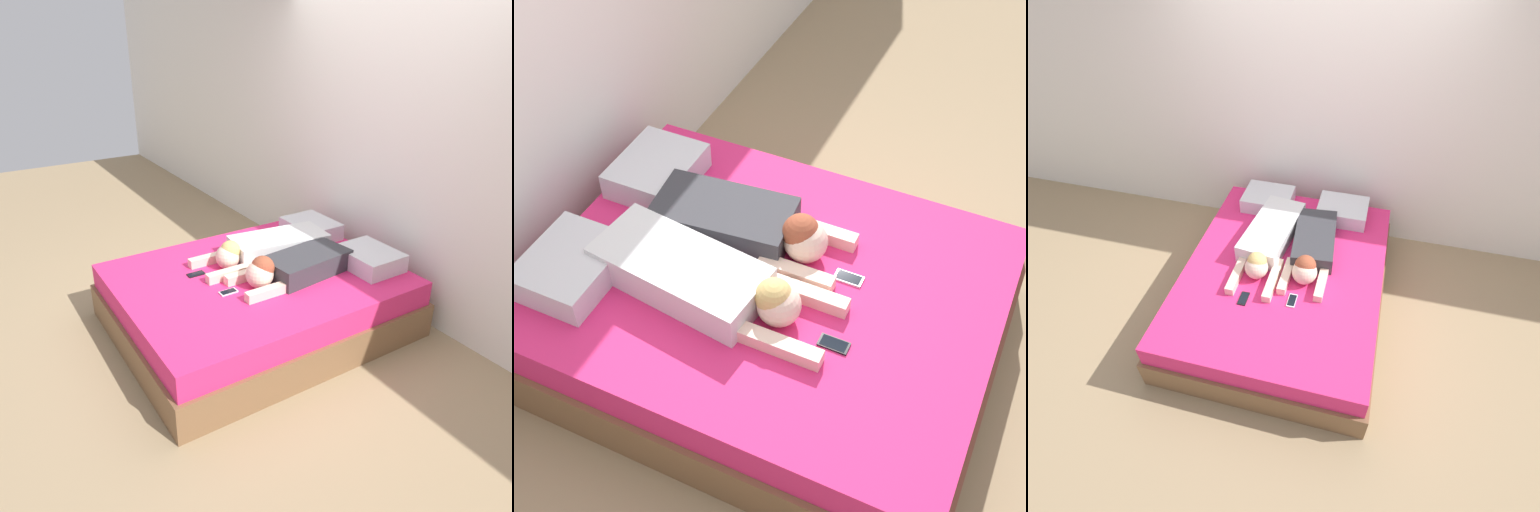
# 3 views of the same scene
# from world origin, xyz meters

# --- Properties ---
(ground_plane) EXTENTS (12.00, 12.00, 0.00)m
(ground_plane) POSITION_xyz_m (0.00, 0.00, 0.00)
(ground_plane) COLOR #9E8460
(wall_back) EXTENTS (12.00, 0.06, 2.60)m
(wall_back) POSITION_xyz_m (0.00, 1.22, 1.30)
(wall_back) COLOR white
(wall_back) RESTS_ON ground_plane
(bed) EXTENTS (1.73, 2.15, 0.47)m
(bed) POSITION_xyz_m (0.00, 0.00, 0.23)
(bed) COLOR brown
(bed) RESTS_ON ground_plane
(pillow_head_left) EXTENTS (0.47, 0.38, 0.14)m
(pillow_head_left) POSITION_xyz_m (-0.37, 0.82, 0.54)
(pillow_head_left) COLOR silver
(pillow_head_left) RESTS_ON bed
(pillow_head_right) EXTENTS (0.47, 0.38, 0.14)m
(pillow_head_right) POSITION_xyz_m (0.37, 0.82, 0.54)
(pillow_head_right) COLOR silver
(pillow_head_right) RESTS_ON bed
(person_left) EXTENTS (0.46, 1.17, 0.23)m
(person_left) POSITION_xyz_m (-0.20, 0.23, 0.55)
(person_left) COLOR silver
(person_left) RESTS_ON bed
(person_right) EXTENTS (0.42, 0.98, 0.24)m
(person_right) POSITION_xyz_m (0.20, 0.20, 0.56)
(person_right) COLOR #333338
(person_right) RESTS_ON bed
(cell_phone_left) EXTENTS (0.07, 0.13, 0.01)m
(cell_phone_left) POSITION_xyz_m (-0.23, -0.41, 0.47)
(cell_phone_left) COLOR black
(cell_phone_left) RESTS_ON bed
(cell_phone_right) EXTENTS (0.07, 0.13, 0.01)m
(cell_phone_right) POSITION_xyz_m (0.15, -0.33, 0.47)
(cell_phone_right) COLOR silver
(cell_phone_right) RESTS_ON bed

